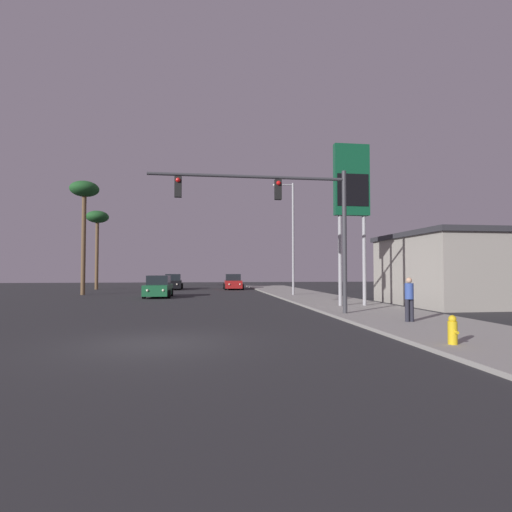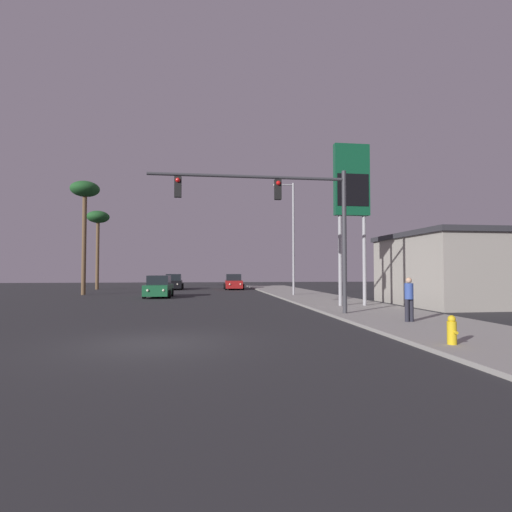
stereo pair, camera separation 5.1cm
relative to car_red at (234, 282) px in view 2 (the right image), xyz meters
name	(u,v)px [view 2 (the right image)]	position (x,y,z in m)	size (l,w,h in m)	color
ground_plane	(154,344)	(-4.71, -32.24, -0.76)	(120.00, 120.00, 0.00)	#28282B
sidewalk_right	(349,306)	(4.79, -22.24, -0.70)	(5.00, 60.00, 0.12)	gray
building_gas_station	(481,269)	(13.29, -21.68, 1.40)	(10.30, 8.30, 4.30)	gray
car_red	(234,282)	(0.00, 0.00, 0.00)	(2.04, 4.34, 1.68)	maroon
car_black	(174,282)	(-6.53, 0.89, 0.00)	(2.04, 4.34, 1.68)	black
car_green	(159,287)	(-6.72, -12.21, 0.00)	(2.04, 4.34, 1.68)	#195933
traffic_light_mast	(287,209)	(0.39, -26.32, 4.05)	(8.90, 0.36, 6.50)	#38383D
street_lamp	(292,232)	(3.72, -12.47, 4.36)	(1.74, 0.24, 9.00)	#99999E
gas_station_sign	(352,189)	(4.86, -22.56, 5.86)	(2.00, 0.42, 9.00)	#99999E
fire_hydrant	(452,330)	(3.10, -34.03, -0.27)	(0.24, 0.34, 0.76)	gold
pedestrian_on_sidewalk	(409,297)	(4.38, -29.52, 0.27)	(0.34, 0.32, 1.67)	#23232D
palm_tree_far	(98,221)	(-14.80, 1.76, 6.72)	(2.40, 2.40, 8.62)	brown
palm_tree_mid	(85,196)	(-13.39, -8.24, 7.67)	(2.40, 2.40, 9.70)	brown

